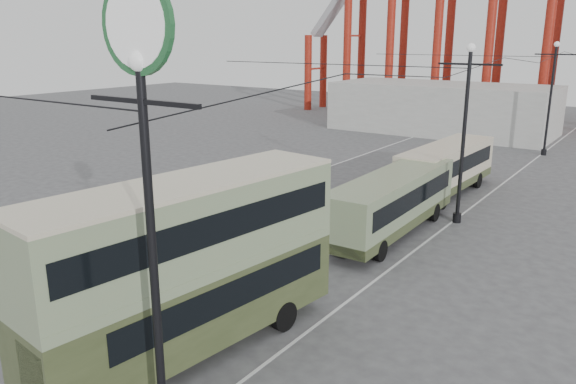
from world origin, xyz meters
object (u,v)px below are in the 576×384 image
Objects in this scene: lamp_post_near at (144,123)px; single_decker_green at (392,201)px; pedestrian at (216,243)px; single_decker_cream at (446,167)px; double_decker_bus at (190,260)px.

lamp_post_near is 1.00× the size of single_decker_green.
single_decker_green is 5.43× the size of pedestrian.
single_decker_green is at bearing -85.41° from single_decker_cream.
double_decker_bus is at bearing 113.71° from pedestrian.
lamp_post_near reaches higher than single_decker_green.
single_decker_green is 8.87m from single_decker_cream.
single_decker_cream is (-2.54, 26.13, -6.10)m from lamp_post_near.
lamp_post_near is at bearing -83.89° from single_decker_green.
double_decker_bus is 13.85m from single_decker_green.
pedestrian is at bearing 133.07° from double_decker_bus.
lamp_post_near is at bearing 113.14° from pedestrian.
pedestrian is at bearing 125.77° from lamp_post_near.
single_decker_green is 1.06× the size of single_decker_cream.
double_decker_bus is at bearing 124.81° from lamp_post_near.
double_decker_bus reaches higher than pedestrian.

